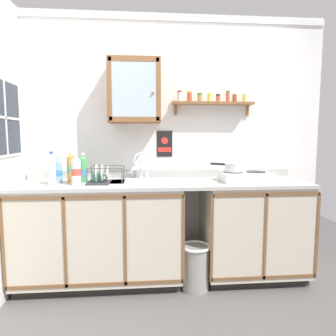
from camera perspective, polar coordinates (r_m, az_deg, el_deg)
floor at (r=2.68m, az=0.00°, el=-24.40°), size 5.68×5.68×0.00m
back_wall at (r=3.02m, az=-1.17°, el=4.62°), size 3.28×0.07×2.54m
lower_cabinet_run at (r=2.87m, az=-12.82°, el=-12.30°), size 1.48×0.60×0.91m
lower_cabinet_run_right at (r=3.03m, az=15.88°, el=-11.39°), size 0.96×0.60×0.91m
countertop at (r=2.74m, az=-0.71°, el=-3.01°), size 2.64×0.62×0.03m
backsplash at (r=3.01m, az=-1.11°, el=-1.10°), size 2.64×0.02×0.08m
sink at (r=2.77m, az=-4.89°, el=-3.11°), size 0.57×0.42×0.38m
hot_plate_stove at (r=2.87m, az=14.61°, el=-1.63°), size 0.45×0.33×0.09m
saucepan at (r=2.85m, az=12.34°, el=0.18°), size 0.27×0.22×0.08m
bottle_opaque_white_0 at (r=2.77m, az=-21.40°, el=-0.22°), size 0.07×0.07×0.29m
bottle_water_blue_1 at (r=2.87m, az=-20.36°, el=-0.47°), size 0.08×0.08×0.25m
bottle_water_clear_2 at (r=2.68m, az=-17.21°, el=-0.51°), size 0.08×0.08×0.27m
bottle_juice_amber_3 at (r=2.84m, az=-18.11°, el=-0.04°), size 0.07×0.07×0.28m
bottle_soda_green_4 at (r=2.83m, az=-15.96°, el=-0.25°), size 0.08×0.08×0.27m
dish_rack at (r=2.73m, az=-12.04°, el=-2.04°), size 0.32×0.26×0.17m
mug at (r=2.74m, az=-13.25°, el=-1.91°), size 0.13×0.09×0.09m
wall_cabinet at (r=2.89m, az=-6.45°, el=14.38°), size 0.48×0.29×0.59m
spice_shelf at (r=3.02m, az=8.55°, el=12.49°), size 0.79×0.14×0.23m
warning_sign at (r=3.00m, az=-0.66°, el=4.61°), size 0.15×0.01×0.26m
window at (r=2.83m, az=-28.97°, el=8.45°), size 0.03×0.61×0.65m
trash_bin at (r=2.79m, az=5.22°, el=-18.22°), size 0.27×0.27×0.40m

